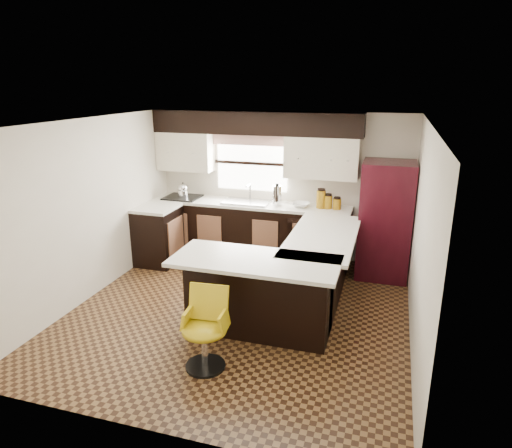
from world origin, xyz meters
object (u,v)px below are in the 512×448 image
(peninsula_return, at_px, (259,296))
(refrigerator, at_px, (385,220))
(peninsula_long, at_px, (318,269))
(bar_chair, at_px, (204,331))

(peninsula_return, distance_m, refrigerator, 2.53)
(peninsula_return, height_order, refrigerator, refrigerator)
(peninsula_return, xyz_separation_m, refrigerator, (1.33, 2.12, 0.42))
(peninsula_return, bearing_deg, refrigerator, 57.84)
(peninsula_long, relative_size, bar_chair, 2.29)
(peninsula_long, height_order, peninsula_return, same)
(peninsula_long, distance_m, refrigerator, 1.46)
(refrigerator, bearing_deg, bar_chair, -119.00)
(bar_chair, bearing_deg, refrigerator, 56.50)
(refrigerator, height_order, bar_chair, refrigerator)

